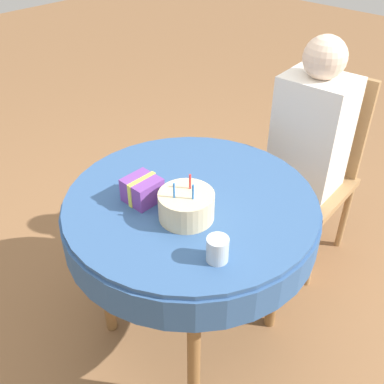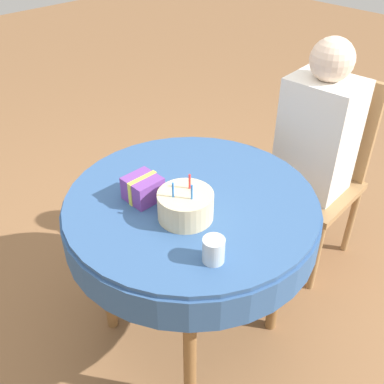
{
  "view_description": "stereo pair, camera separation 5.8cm",
  "coord_description": "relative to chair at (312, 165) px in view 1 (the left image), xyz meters",
  "views": [
    {
      "loc": [
        0.94,
        -1.0,
        1.78
      ],
      "look_at": [
        0.03,
        -0.03,
        0.82
      ],
      "focal_mm": 42.0,
      "sensor_mm": 36.0,
      "label": 1
    },
    {
      "loc": [
        0.98,
        -0.95,
        1.78
      ],
      "look_at": [
        0.03,
        -0.03,
        0.82
      ],
      "focal_mm": 42.0,
      "sensor_mm": 36.0,
      "label": 2
    }
  ],
  "objects": [
    {
      "name": "birthday_cake",
      "position": [
        0.02,
        -0.97,
        0.28
      ],
      "size": [
        0.2,
        0.2,
        0.16
      ],
      "color": "beige",
      "rests_on": "dining_table"
    },
    {
      "name": "chair",
      "position": [
        0.0,
        0.0,
        0.0
      ],
      "size": [
        0.47,
        0.47,
        0.99
      ],
      "rotation": [
        0.0,
        0.0,
        0.07
      ],
      "color": "#A37A4C",
      "rests_on": "ground_plane"
    },
    {
      "name": "dining_table",
      "position": [
        -0.05,
        -0.87,
        0.14
      ],
      "size": [
        0.99,
        0.99,
        0.76
      ],
      "color": "#335689",
      "rests_on": "ground_plane"
    },
    {
      "name": "gift_box",
      "position": [
        -0.17,
        -1.0,
        0.28
      ],
      "size": [
        0.12,
        0.13,
        0.1
      ],
      "color": "#753D99",
      "rests_on": "dining_table"
    },
    {
      "name": "drinking_glass",
      "position": [
        0.24,
        -1.05,
        0.28
      ],
      "size": [
        0.07,
        0.07,
        0.09
      ],
      "color": "silver",
      "rests_on": "dining_table"
    },
    {
      "name": "ground_plane",
      "position": [
        -0.05,
        -0.87,
        -0.52
      ],
      "size": [
        12.0,
        12.0,
        0.0
      ],
      "primitive_type": "plane",
      "color": "#8C603D"
    },
    {
      "name": "person",
      "position": [
        0.01,
        -0.11,
        0.2
      ],
      "size": [
        0.34,
        0.37,
        1.21
      ],
      "rotation": [
        0.0,
        0.0,
        0.07
      ],
      "color": "beige",
      "rests_on": "ground_plane"
    }
  ]
}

